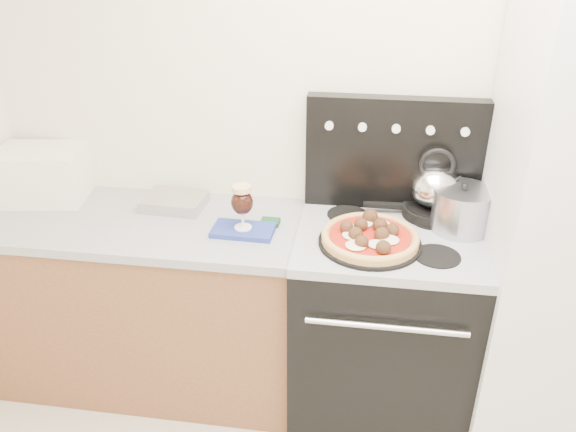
% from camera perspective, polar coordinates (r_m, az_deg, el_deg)
% --- Properties ---
extents(room_shell, '(3.52, 3.01, 2.52)m').
position_cam_1_polar(room_shell, '(1.43, 8.59, -7.24)').
color(room_shell, beige).
rests_on(room_shell, ground).
extents(base_cabinet, '(1.45, 0.60, 0.86)m').
position_cam_1_polar(base_cabinet, '(2.82, -13.93, -8.69)').
color(base_cabinet, brown).
rests_on(base_cabinet, ground).
extents(countertop, '(1.48, 0.63, 0.04)m').
position_cam_1_polar(countertop, '(2.59, -15.03, -0.59)').
color(countertop, '#A0A0A5').
rests_on(countertop, base_cabinet).
extents(stove_body, '(0.76, 0.65, 0.88)m').
position_cam_1_polar(stove_body, '(2.62, 9.38, -11.06)').
color(stove_body, black).
rests_on(stove_body, ground).
extents(cooktop, '(0.76, 0.65, 0.04)m').
position_cam_1_polar(cooktop, '(2.36, 10.21, -2.28)').
color(cooktop, '#ADADB2').
rests_on(cooktop, stove_body).
extents(backguard, '(0.76, 0.08, 0.50)m').
position_cam_1_polar(backguard, '(2.50, 10.64, 6.22)').
color(backguard, black).
rests_on(backguard, cooktop).
extents(fridge, '(0.64, 0.68, 1.90)m').
position_cam_1_polar(fridge, '(2.46, 26.84, -2.53)').
color(fridge, silver).
rests_on(fridge, ground).
extents(toaster_oven, '(0.42, 0.34, 0.24)m').
position_cam_1_polar(toaster_oven, '(2.87, -23.69, 3.92)').
color(toaster_oven, white).
rests_on(toaster_oven, countertop).
extents(foil_sheet, '(0.28, 0.22, 0.05)m').
position_cam_1_polar(foil_sheet, '(2.62, -11.46, 1.42)').
color(foil_sheet, silver).
rests_on(foil_sheet, countertop).
extents(oven_mitt, '(0.26, 0.16, 0.02)m').
position_cam_1_polar(oven_mitt, '(2.37, -4.57, -1.46)').
color(oven_mitt, navy).
rests_on(oven_mitt, countertop).
extents(beer_glass, '(0.10, 0.10, 0.20)m').
position_cam_1_polar(beer_glass, '(2.32, -4.67, 0.93)').
color(beer_glass, black).
rests_on(beer_glass, oven_mitt).
extents(pizza_pan, '(0.50, 0.50, 0.01)m').
position_cam_1_polar(pizza_pan, '(2.27, 8.29, -2.70)').
color(pizza_pan, black).
rests_on(pizza_pan, cooktop).
extents(pizza, '(0.48, 0.48, 0.06)m').
position_cam_1_polar(pizza, '(2.25, 8.35, -1.95)').
color(pizza, '#E4C34F').
rests_on(pizza, pizza_pan).
extents(skillet, '(0.26, 0.26, 0.04)m').
position_cam_1_polar(skillet, '(2.53, 14.32, 0.47)').
color(skillet, black).
rests_on(skillet, cooktop).
extents(tea_kettle, '(0.26, 0.26, 0.23)m').
position_cam_1_polar(tea_kettle, '(2.48, 14.68, 3.25)').
color(tea_kettle, silver).
rests_on(tea_kettle, skillet).
extents(stock_pot, '(0.29, 0.29, 0.17)m').
position_cam_1_polar(stock_pot, '(2.43, 17.18, 0.53)').
color(stock_pot, '#AFAFBC').
rests_on(stock_pot, cooktop).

